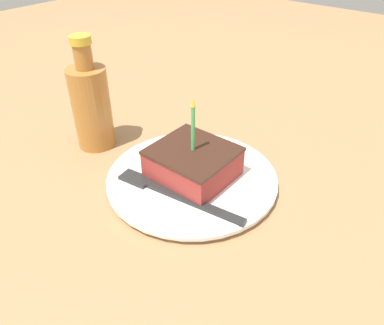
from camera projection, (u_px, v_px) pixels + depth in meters
ground_plane at (186, 183)px, 0.59m from camera, size 2.40×2.40×0.04m
plate at (192, 178)px, 0.55m from camera, size 0.25×0.25×0.01m
cake_slice at (193, 162)px, 0.53m from camera, size 0.10×0.11×0.12m
fork at (171, 193)px, 0.51m from camera, size 0.04×0.19×0.00m
bottle at (91, 105)px, 0.60m from camera, size 0.06×0.06×0.18m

